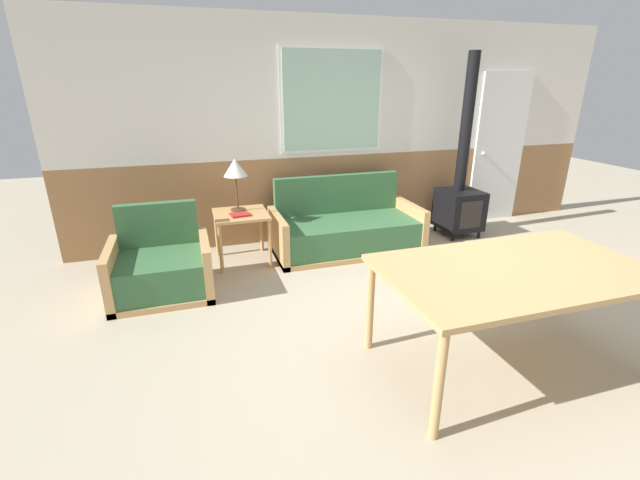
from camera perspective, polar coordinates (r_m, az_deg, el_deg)
name	(u,v)px	position (r m, az deg, el deg)	size (l,w,h in m)	color
ground_plane	(467,330)	(3.90, 19.00, -11.30)	(16.00, 16.00, 0.00)	#B2A58C
wall_back	(355,131)	(5.67, 4.65, 14.25)	(7.20, 0.09, 2.70)	#996B42
couch	(346,230)	(5.25, 3.46, 1.28)	(1.78, 0.83, 0.87)	tan
armchair	(161,269)	(4.46, -20.39, -3.71)	(0.94, 0.79, 0.84)	tan
side_table	(241,221)	(4.91, -10.47, 2.57)	(0.59, 0.59, 0.59)	tan
table_lamp	(235,169)	(4.87, -11.24, 9.21)	(0.26, 0.26, 0.59)	#4C3823
book_stack	(240,215)	(4.78, -10.61, 3.34)	(0.22, 0.19, 0.02)	#B22823
dining_table	(515,276)	(3.26, 24.56, -4.42)	(1.85, 1.08, 0.78)	tan
wood_stove	(461,192)	(6.00, 18.24, 6.07)	(0.51, 0.54, 2.32)	black
entry_door	(499,149)	(6.81, 22.74, 11.09)	(0.81, 0.09, 2.09)	white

